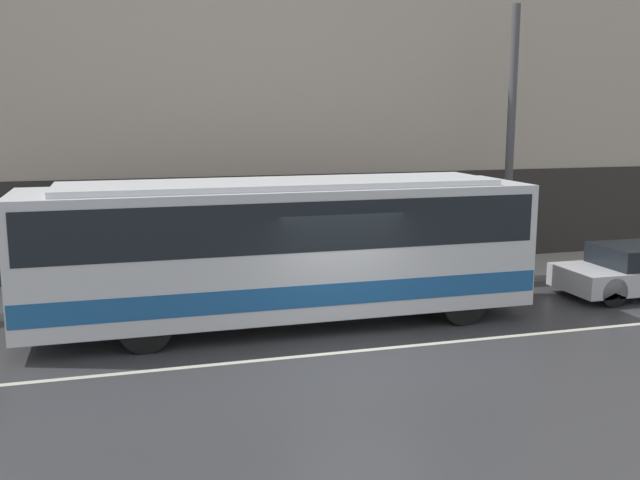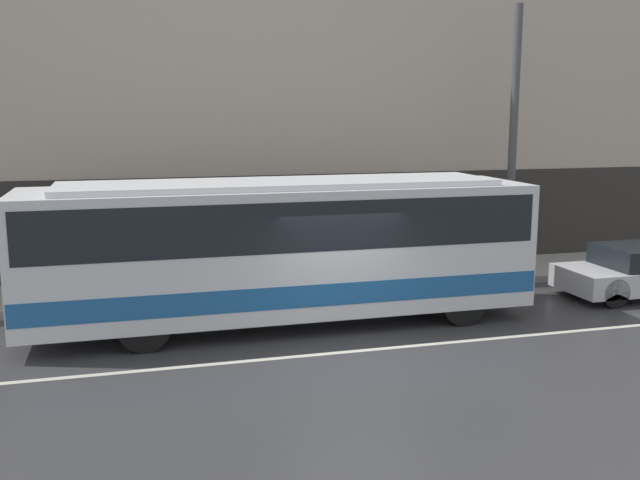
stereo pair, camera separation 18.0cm
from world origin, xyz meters
The scene contains 7 objects.
ground_plane centered at (0.00, 0.00, 0.00)m, with size 60.00×60.00×0.00m, color #38383A.
sidewalk centered at (0.00, 5.32, 0.09)m, with size 60.00×2.64×0.18m.
building_facade centered at (0.00, 6.78, 5.53)m, with size 60.00×0.35×11.45m.
lane_stripe centered at (0.00, 0.00, 0.00)m, with size 54.00×0.14×0.01m.
transit_bus centered at (-0.94, 2.15, 1.73)m, with size 10.60×2.55×3.07m.
utility_pole_near centered at (5.99, 4.85, 3.72)m, with size 0.22×0.22×7.08m.
pedestrian_waiting centered at (-0.91, 5.39, 0.89)m, with size 0.36×0.36×1.56m.
Camera 1 is at (-4.23, -12.24, 4.46)m, focal length 40.00 mm.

